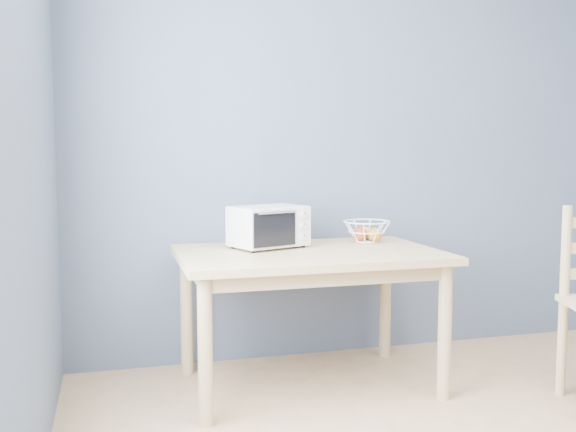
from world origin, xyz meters
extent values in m
cube|color=#4D586A|center=(0.00, 2.25, 1.30)|extent=(4.00, 0.01, 2.60)
cube|color=#D6C080|center=(-0.69, 1.70, 0.73)|extent=(1.40, 0.90, 0.04)
cylinder|color=#D6C080|center=(-1.31, 1.33, 0.35)|extent=(0.07, 0.07, 0.71)
cylinder|color=#D6C080|center=(-0.07, 1.33, 0.35)|extent=(0.07, 0.07, 0.71)
cylinder|color=#D6C080|center=(-1.31, 2.07, 0.35)|extent=(0.07, 0.07, 0.71)
cylinder|color=#D6C080|center=(-0.07, 2.07, 0.35)|extent=(0.07, 0.07, 0.71)
cube|color=white|center=(-0.87, 1.87, 0.87)|extent=(0.46, 0.39, 0.22)
cube|color=black|center=(-0.92, 1.85, 0.87)|extent=(0.32, 0.31, 0.17)
cube|color=black|center=(-0.87, 1.72, 0.87)|extent=(0.25, 0.10, 0.19)
cylinder|color=silver|center=(-0.87, 1.70, 0.96)|extent=(0.23, 0.10, 0.01)
cube|color=white|center=(-0.69, 1.80, 0.87)|extent=(0.10, 0.04, 0.20)
cylinder|color=black|center=(-0.99, 1.71, 0.76)|extent=(0.02, 0.02, 0.01)
cylinder|color=black|center=(-0.68, 1.83, 0.76)|extent=(0.02, 0.02, 0.01)
cylinder|color=black|center=(-1.06, 1.90, 0.76)|extent=(0.02, 0.02, 0.01)
cylinder|color=black|center=(-0.75, 2.02, 0.76)|extent=(0.02, 0.02, 0.01)
cylinder|color=silver|center=(-0.69, 1.79, 0.94)|extent=(0.04, 0.03, 0.04)
cylinder|color=silver|center=(-0.69, 1.79, 0.87)|extent=(0.04, 0.03, 0.04)
cylinder|color=silver|center=(-0.69, 1.79, 0.81)|extent=(0.04, 0.03, 0.04)
torus|color=white|center=(-0.26, 1.92, 0.87)|extent=(0.33, 0.33, 0.01)
torus|color=white|center=(-0.26, 1.92, 0.82)|extent=(0.26, 0.26, 0.01)
torus|color=white|center=(-0.26, 1.92, 0.76)|extent=(0.16, 0.16, 0.01)
sphere|color=#B31C17|center=(-0.30, 1.93, 0.80)|extent=(0.09, 0.09, 0.09)
sphere|color=orange|center=(-0.22, 1.90, 0.80)|extent=(0.08, 0.08, 0.08)
sphere|color=#F1B05D|center=(-0.25, 1.97, 0.80)|extent=(0.08, 0.08, 0.08)
cylinder|color=#D6C080|center=(0.56, 1.22, 0.25)|extent=(0.05, 0.05, 0.50)
cylinder|color=#D6C080|center=(0.56, 1.22, 0.75)|extent=(0.05, 0.05, 0.50)
camera|label=1|loc=(-1.72, -1.57, 1.27)|focal=40.00mm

